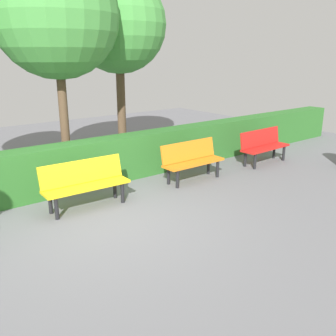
# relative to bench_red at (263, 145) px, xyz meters

# --- Properties ---
(ground_plane) EXTENTS (20.13, 20.13, 0.00)m
(ground_plane) POSITION_rel_bench_red_xyz_m (4.89, 0.57, -0.48)
(ground_plane) COLOR slate
(bench_red) EXTENTS (1.54, 0.50, 0.86)m
(bench_red) POSITION_rel_bench_red_xyz_m (0.00, 0.00, 0.00)
(bench_red) COLOR red
(bench_red) RESTS_ON ground_plane
(bench_orange) EXTENTS (1.49, 0.46, 0.86)m
(bench_orange) POSITION_rel_bench_red_xyz_m (2.37, -0.10, -0.00)
(bench_orange) COLOR orange
(bench_orange) RESTS_ON ground_plane
(bench_yellow) EXTENTS (1.59, 0.52, 0.86)m
(bench_yellow) POSITION_rel_bench_red_xyz_m (4.93, -0.14, 0.00)
(bench_yellow) COLOR yellow
(bench_yellow) RESTS_ON ground_plane
(hedge_row) EXTENTS (16.13, 0.55, 0.97)m
(hedge_row) POSITION_rel_bench_red_xyz_m (3.73, -1.15, 0.00)
(hedge_row) COLOR #2D6B28
(hedge_row) RESTS_ON ground_plane
(tree_near) EXTENTS (2.49, 2.49, 4.69)m
(tree_near) POSITION_rel_bench_red_xyz_m (2.36, -3.04, 2.95)
(tree_near) COLOR brown
(tree_near) RESTS_ON ground_plane
(tree_mid) EXTENTS (2.72, 2.72, 4.87)m
(tree_mid) POSITION_rel_bench_red_xyz_m (4.28, -2.41, 3.02)
(tree_mid) COLOR brown
(tree_mid) RESTS_ON ground_plane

